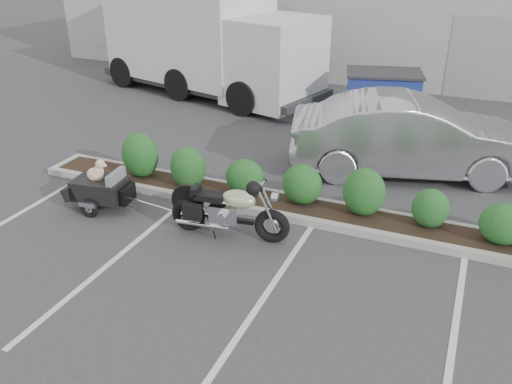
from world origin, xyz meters
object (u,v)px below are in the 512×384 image
at_px(dumpster, 382,95).
at_px(sedan, 411,137).
at_px(pet_trailer, 100,188).
at_px(motorcycle, 228,211).
at_px(delivery_truck, 208,40).

bearing_deg(dumpster, sedan, -84.49).
distance_m(pet_trailer, dumpster, 8.77).
xyz_separation_m(motorcycle, sedan, (2.49, 4.15, 0.36)).
bearing_deg(motorcycle, sedan, 52.08).
bearing_deg(sedan, pet_trailer, 112.03).
xyz_separation_m(pet_trailer, dumpster, (3.93, 7.83, 0.26)).
xyz_separation_m(sedan, delivery_truck, (-7.22, 4.27, 0.90)).
distance_m(sedan, dumpster, 3.94).
bearing_deg(pet_trailer, dumpster, 56.36).
distance_m(motorcycle, delivery_truck, 9.74).
bearing_deg(dumpster, pet_trailer, -131.03).
relative_size(motorcycle, pet_trailer, 1.24).
relative_size(dumpster, delivery_truck, 0.29).
bearing_deg(sedan, motorcycle, 133.02).
bearing_deg(sedan, dumpster, 3.84).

